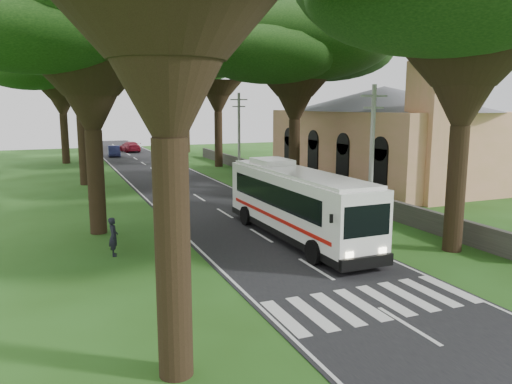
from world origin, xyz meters
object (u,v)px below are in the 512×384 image
(pole_mid, at_px, (239,136))
(pedestrian, at_px, (113,237))
(coach_bus, at_px, (296,202))
(distant_car_b, at_px, (114,151))
(distant_car_c, at_px, (130,147))
(pole_near, at_px, (372,158))
(pole_far, at_px, (183,127))
(church, at_px, (384,128))

(pole_mid, distance_m, pedestrian, 23.10)
(coach_bus, bearing_deg, distant_car_b, 93.71)
(distant_car_b, bearing_deg, distant_car_c, 66.45)
(coach_bus, bearing_deg, pedestrian, 175.72)
(pole_near, distance_m, pole_far, 40.00)
(pedestrian, bearing_deg, distant_car_b, -4.10)
(pole_mid, xyz_separation_m, distant_car_c, (-4.68, 33.90, -3.39))
(church, xyz_separation_m, distant_car_c, (-17.05, 38.35, -4.12))
(coach_bus, relative_size, distant_car_c, 2.35)
(church, xyz_separation_m, pole_near, (-12.36, -15.55, -0.73))
(church, relative_size, pole_near, 3.00)
(church, relative_size, pole_mid, 3.00)
(pole_near, xyz_separation_m, pedestrian, (-13.23, 1.35, -3.27))
(pole_far, distance_m, distant_car_b, 11.70)
(church, bearing_deg, pole_near, -128.50)
(pole_mid, xyz_separation_m, pedestrian, (-13.23, -18.65, -3.27))
(pole_near, distance_m, coach_bus, 4.66)
(distant_car_c, height_order, pedestrian, pedestrian)
(pole_mid, relative_size, pedestrian, 4.38)
(pole_far, xyz_separation_m, pedestrian, (-13.23, -38.65, -3.27))
(pole_near, relative_size, distant_car_c, 1.53)
(pole_near, distance_m, pole_mid, 20.00)
(pole_near, bearing_deg, pole_far, 90.00)
(pole_far, height_order, distant_car_b, pole_far)
(pole_near, relative_size, pole_mid, 1.00)
(pole_near, xyz_separation_m, coach_bus, (-4.02, 0.78, -2.23))
(pole_far, height_order, coach_bus, pole_far)
(pole_near, xyz_separation_m, pole_mid, (0.00, 20.00, 0.00))
(pole_near, height_order, pole_far, same)
(church, height_order, pole_far, church)
(coach_bus, bearing_deg, pole_far, 83.42)
(pole_mid, xyz_separation_m, coach_bus, (-4.02, -19.22, -2.23))
(pole_far, bearing_deg, pole_mid, -90.00)
(distant_car_c, bearing_deg, church, 106.82)
(church, bearing_deg, pole_far, 116.82)
(pole_near, bearing_deg, pole_mid, 90.00)
(distant_car_c, xyz_separation_m, pedestrian, (-8.54, -52.55, 0.12))
(church, height_order, pole_mid, church)
(pole_mid, relative_size, pole_far, 1.00)
(distant_car_b, bearing_deg, pedestrian, -92.81)
(coach_bus, bearing_deg, church, 41.31)
(pole_near, bearing_deg, pedestrian, 174.18)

